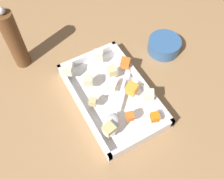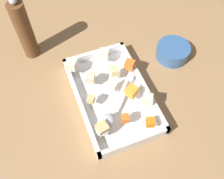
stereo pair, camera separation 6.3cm
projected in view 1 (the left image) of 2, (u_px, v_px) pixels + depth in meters
name	position (u px, v px, depth m)	size (l,w,h in m)	color
ground_plane	(116.00, 102.00, 0.86)	(4.00, 4.00, 0.00)	#936D47
baking_dish	(112.00, 97.00, 0.85)	(0.37, 0.23, 0.05)	silver
carrot_chunk_near_right	(125.00, 63.00, 0.87)	(0.03, 0.03, 0.03)	orange
carrot_chunk_corner_se	(155.00, 117.00, 0.76)	(0.02, 0.02, 0.02)	orange
carrot_chunk_far_left	(130.00, 116.00, 0.76)	(0.02, 0.02, 0.02)	orange
carrot_chunk_heap_top	(132.00, 89.00, 0.81)	(0.03, 0.03, 0.03)	orange
potato_chunk_near_left	(98.00, 55.00, 0.89)	(0.03, 0.03, 0.03)	beige
potato_chunk_corner_ne	(112.00, 86.00, 0.82)	(0.03, 0.03, 0.03)	beige
potato_chunk_mid_left	(88.00, 80.00, 0.83)	(0.03, 0.03, 0.03)	beige
potato_chunk_center	(109.00, 129.00, 0.74)	(0.03, 0.03, 0.03)	tan
potato_chunk_near_spoon	(112.00, 71.00, 0.85)	(0.03, 0.03, 0.03)	#E0CC89
potato_chunk_corner_nw	(93.00, 102.00, 0.79)	(0.02, 0.02, 0.02)	tan
parsnip_chunk_rim_edge	(149.00, 95.00, 0.80)	(0.03, 0.03, 0.03)	beige
parsnip_chunk_under_handle	(67.00, 69.00, 0.85)	(0.03, 0.03, 0.03)	beige
serving_spoon	(112.00, 121.00, 0.76)	(0.20, 0.19, 0.02)	silver
pepper_mill	(14.00, 40.00, 0.85)	(0.05, 0.05, 0.25)	brown
small_prep_bowl	(164.00, 45.00, 0.96)	(0.12, 0.12, 0.05)	#33598C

